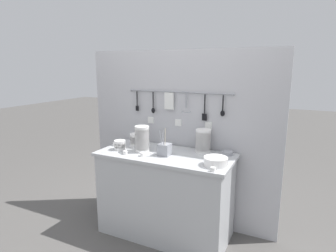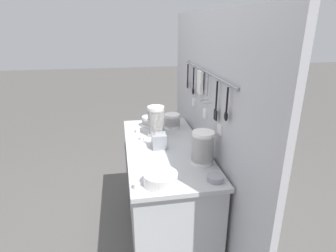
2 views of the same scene
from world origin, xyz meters
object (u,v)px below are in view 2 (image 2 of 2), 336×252
at_px(bowl_stack_wide_centre, 156,121).
at_px(cup_centre, 142,138).
at_px(cup_mid_row, 157,119).
at_px(bowl_stack_nested_right, 172,121).
at_px(steel_mixing_bowl, 215,178).
at_px(cup_back_left, 137,186).
at_px(bowl_stack_tall_left, 203,148).
at_px(plate_stack, 161,179).
at_px(cup_back_right, 138,130).
at_px(cutlery_caddy, 159,141).
at_px(bowl_stack_back_corner, 148,121).

height_order(bowl_stack_wide_centre, cup_centre, bowl_stack_wide_centre).
bearing_deg(cup_mid_row, bowl_stack_nested_right, 29.74).
xyz_separation_m(steel_mixing_bowl, cup_back_left, (0.00, -0.49, 0.00)).
height_order(bowl_stack_tall_left, cup_mid_row, bowl_stack_tall_left).
relative_size(plate_stack, cup_back_right, 4.77).
bearing_deg(bowl_stack_wide_centre, cup_back_left, -15.71).
height_order(cutlery_caddy, cup_back_left, cutlery_caddy).
bearing_deg(cup_back_right, steel_mixing_bowl, 24.63).
xyz_separation_m(bowl_stack_nested_right, cup_back_left, (0.97, -0.40, -0.05)).
bearing_deg(steel_mixing_bowl, plate_stack, -92.86).
relative_size(steel_mixing_bowl, cup_mid_row, 2.44).
distance_m(cup_centre, cup_mid_row, 0.49).
bearing_deg(bowl_stack_back_corner, cup_mid_row, 144.48).
bearing_deg(cup_back_right, cutlery_caddy, 21.09).
relative_size(cutlery_caddy, cup_back_left, 6.28).
relative_size(bowl_stack_wide_centre, cup_back_right, 5.98).
relative_size(bowl_stack_back_corner, cup_mid_row, 2.65).
xyz_separation_m(bowl_stack_tall_left, plate_stack, (0.22, -0.33, -0.08)).
bearing_deg(bowl_stack_wide_centre, cup_mid_row, 171.63).
xyz_separation_m(cup_centre, cup_back_left, (0.73, -0.10, 0.00)).
distance_m(bowl_stack_nested_right, cup_back_right, 0.34).
xyz_separation_m(bowl_stack_nested_right, bowl_stack_wide_centre, (0.17, -0.17, 0.07)).
distance_m(bowl_stack_wide_centre, plate_stack, 0.79).
relative_size(bowl_stack_back_corner, plate_stack, 0.56).
xyz_separation_m(bowl_stack_nested_right, bowl_stack_tall_left, (0.73, 0.07, 0.05)).
distance_m(bowl_stack_wide_centre, bowl_stack_tall_left, 0.61).
bearing_deg(bowl_stack_nested_right, cup_centre, -50.75).
xyz_separation_m(bowl_stack_tall_left, steel_mixing_bowl, (0.24, 0.01, -0.10)).
distance_m(bowl_stack_tall_left, cup_back_right, 0.78).
distance_m(bowl_stack_wide_centre, bowl_stack_back_corner, 0.26).
bearing_deg(bowl_stack_nested_right, cutlery_caddy, -23.51).
relative_size(cup_back_left, cup_mid_row, 1.00).
height_order(bowl_stack_wide_centre, cup_back_right, bowl_stack_wide_centre).
relative_size(steel_mixing_bowl, cup_back_right, 2.44).
distance_m(bowl_stack_tall_left, steel_mixing_bowl, 0.26).
relative_size(bowl_stack_nested_right, bowl_stack_tall_left, 0.62).
distance_m(cutlery_caddy, cup_back_right, 0.39).
xyz_separation_m(bowl_stack_tall_left, cup_back_left, (0.24, -0.47, -0.10)).
height_order(steel_mixing_bowl, cup_mid_row, same).
height_order(bowl_stack_back_corner, cup_centre, bowl_stack_back_corner).
distance_m(bowl_stack_nested_right, cutlery_caddy, 0.47).
bearing_deg(cup_mid_row, bowl_stack_wide_centre, -8.37).
xyz_separation_m(bowl_stack_wide_centre, cup_back_left, (0.80, -0.23, -0.11)).
bearing_deg(bowl_stack_tall_left, cup_centre, -141.99).
bearing_deg(bowl_stack_wide_centre, bowl_stack_tall_left, 23.96).
relative_size(plate_stack, cutlery_caddy, 0.76).
distance_m(steel_mixing_bowl, cutlery_caddy, 0.61).
bearing_deg(bowl_stack_tall_left, bowl_stack_back_corner, -160.09).
distance_m(bowl_stack_tall_left, cutlery_caddy, 0.40).
relative_size(plate_stack, cup_mid_row, 4.77).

